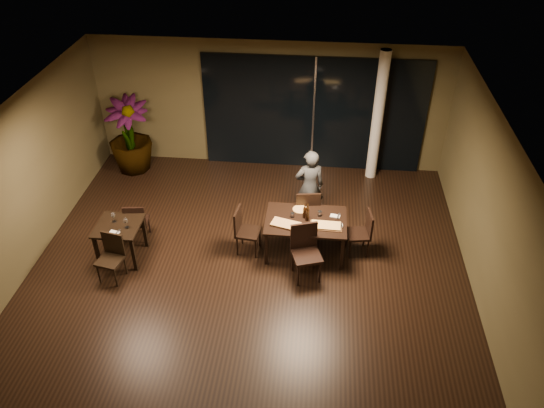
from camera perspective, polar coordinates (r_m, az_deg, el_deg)
The scene contains 32 objects.
ground at distance 9.74m, azimuth -2.66°, elevation -7.70°, with size 8.00×8.00×0.00m, color black.
wall_back at distance 12.25m, azimuth -0.22°, elevation 10.64°, with size 8.00×0.10×3.00m, color #4D4629.
wall_left at distance 10.13m, azimuth -26.22°, elevation 0.83°, with size 0.10×8.00×3.00m, color #4D4629.
wall_right at distance 9.17m, azimuth 23.00°, elevation -2.00°, with size 0.10×8.00×3.00m, color #4D4629.
ceiling at distance 7.98m, azimuth -3.25°, elevation 8.29°, with size 8.00×8.00×0.04m, color silver.
window_panel at distance 12.18m, azimuth 4.49°, elevation 9.59°, with size 5.00×0.06×2.70m, color black.
column at distance 11.90m, azimuth 11.30°, elevation 9.14°, with size 0.24×0.24×3.00m, color white.
main_table at distance 9.84m, azimuth 3.66°, elevation -2.04°, with size 1.50×1.00×0.75m.
side_table at distance 10.12m, azimuth -16.11°, elevation -2.76°, with size 0.80×0.80×0.75m.
chair_main_far at distance 10.37m, azimuth 3.80°, elevation -0.57°, with size 0.53×0.53×1.01m.
chair_main_near at distance 9.41m, azimuth 3.61°, elevation -4.80°, with size 0.61×0.61×1.05m.
chair_main_left at distance 9.95m, azimuth -3.05°, elevation -2.63°, with size 0.48×0.48×0.94m.
chair_main_right at distance 10.06m, azimuth 9.74°, elevation -2.85°, with size 0.48×0.48×0.90m.
chair_side_far at distance 10.52m, azimuth -14.37°, elevation -1.73°, with size 0.45×0.45×0.87m.
chair_side_near at distance 9.82m, azimuth -16.87°, elevation -5.21°, with size 0.49×0.49×0.90m.
diner at distance 10.59m, azimuth 4.04°, elevation 1.89°, with size 0.55×0.37×1.62m, color #2D2F32.
potted_plant at distance 12.66m, azimuth -15.10°, elevation 7.13°, with size 0.97×0.97×1.78m, color #194C1A.
pizza_board_left at distance 9.64m, azimuth 1.49°, elevation -2.24°, with size 0.52×0.26×0.01m, color #442916.
pizza_board_right at distance 9.66m, azimuth 5.81°, elevation -2.38°, with size 0.59×0.29×0.01m, color #3F2614.
oblong_pizza_left at distance 9.63m, azimuth 1.49°, elevation -2.16°, with size 0.50×0.24×0.02m, color maroon, non-canonical shape.
oblong_pizza_right at distance 9.65m, azimuth 5.82°, elevation -2.30°, with size 0.51×0.23×0.02m, color #68090B, non-canonical shape.
round_pizza at distance 10.03m, azimuth 3.04°, elevation -0.59°, with size 0.27×0.27×0.01m, color #B02E13.
bottle_a at distance 9.76m, azimuth 3.53°, elevation -0.77°, with size 0.06×0.06×0.29m, color black, non-canonical shape.
bottle_b at distance 9.69m, azimuth 3.82°, elevation -1.05°, with size 0.07×0.07×0.30m, color black, non-canonical shape.
bottle_c at distance 9.76m, azimuth 3.85°, elevation -0.74°, with size 0.07×0.07×0.30m, color black, non-canonical shape.
tumbler_left at distance 9.82m, azimuth 2.21°, elevation -1.19°, with size 0.07×0.07×0.09m, color white.
tumbler_right at distance 9.89m, azimuth 5.16°, elevation -1.02°, with size 0.08×0.08×0.09m, color white.
napkin_near at distance 9.71m, azimuth 7.10°, elevation -2.26°, with size 0.18×0.10×0.01m, color white.
napkin_far at distance 9.92m, azimuth 6.81°, elevation -1.30°, with size 0.18×0.10×0.01m, color white.
wine_glass_a at distance 10.10m, azimuth -16.68°, elevation -1.39°, with size 0.08×0.08×0.19m, color white, non-canonical shape.
wine_glass_b at distance 9.89m, azimuth -15.43°, elevation -1.99°, with size 0.09×0.09×0.19m, color white, non-canonical shape.
side_napkin at distance 9.87m, azimuth -16.62°, elevation -2.97°, with size 0.18×0.11×0.01m, color white.
Camera 1 is at (1.15, -7.00, 6.68)m, focal length 35.00 mm.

